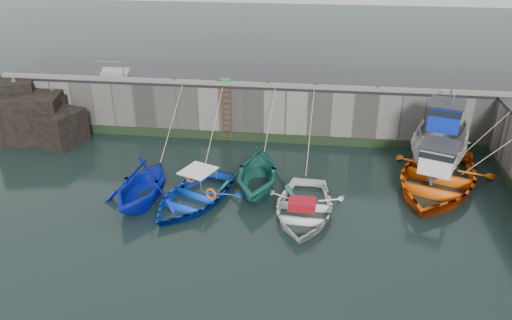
# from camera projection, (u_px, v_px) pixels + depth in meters

# --- Properties ---
(ground) EXTENTS (120.00, 120.00, 0.00)m
(ground) POSITION_uv_depth(u_px,v_px,m) (233.00, 246.00, 19.15)
(ground) COLOR black
(ground) RESTS_ON ground
(quay_back) EXTENTS (30.00, 5.00, 3.00)m
(quay_back) POSITION_uv_depth(u_px,v_px,m) (268.00, 101.00, 29.64)
(quay_back) COLOR slate
(quay_back) RESTS_ON ground
(road_back) EXTENTS (30.00, 5.00, 0.16)m
(road_back) POSITION_uv_depth(u_px,v_px,m) (268.00, 76.00, 28.94)
(road_back) COLOR black
(road_back) RESTS_ON quay_back
(kerb_back) EXTENTS (30.00, 0.30, 0.20)m
(kerb_back) POSITION_uv_depth(u_px,v_px,m) (264.00, 85.00, 26.77)
(kerb_back) COLOR slate
(kerb_back) RESTS_ON road_back
(algae_back) EXTENTS (30.00, 0.08, 0.50)m
(algae_back) POSITION_uv_depth(u_px,v_px,m) (263.00, 138.00, 27.92)
(algae_back) COLOR black
(algae_back) RESTS_ON ground
(rock_outcrop) EXTENTS (5.85, 4.24, 3.41)m
(rock_outcrop) POSITION_uv_depth(u_px,v_px,m) (35.00, 116.00, 28.20)
(rock_outcrop) COLOR black
(rock_outcrop) RESTS_ON ground
(ladder) EXTENTS (0.51, 0.08, 3.20)m
(ladder) POSITION_uv_depth(u_px,v_px,m) (227.00, 114.00, 27.52)
(ladder) COLOR #3F1E0F
(ladder) RESTS_ON ground
(boat_near_white) EXTENTS (4.15, 4.69, 2.29)m
(boat_near_white) POSITION_uv_depth(u_px,v_px,m) (143.00, 201.00, 22.14)
(boat_near_white) COLOR #0C1DB9
(boat_near_white) RESTS_ON ground
(boat_near_white_rope) EXTENTS (0.04, 5.39, 3.10)m
(boat_near_white_rope) POSITION_uv_depth(u_px,v_px,m) (173.00, 155.00, 26.48)
(boat_near_white_rope) COLOR tan
(boat_near_white_rope) RESTS_ON ground
(boat_near_blue) EXTENTS (5.30, 6.10, 1.06)m
(boat_near_blue) POSITION_uv_depth(u_px,v_px,m) (193.00, 202.00, 22.10)
(boat_near_blue) COLOR #0C3FBF
(boat_near_blue) RESTS_ON ground
(boat_near_blue_rope) EXTENTS (0.04, 5.19, 3.10)m
(boat_near_blue_rope) POSITION_uv_depth(u_px,v_px,m) (214.00, 156.00, 26.33)
(boat_near_blue_rope) COLOR tan
(boat_near_blue_rope) RESTS_ON ground
(boat_near_blacktrim) EXTENTS (3.94, 4.57, 2.40)m
(boat_near_blacktrim) POSITION_uv_depth(u_px,v_px,m) (257.00, 189.00, 23.11)
(boat_near_blacktrim) COLOR #1A5D53
(boat_near_blacktrim) RESTS_ON ground
(boat_near_blacktrim_rope) EXTENTS (0.04, 3.98, 3.10)m
(boat_near_blacktrim_rope) POSITION_uv_depth(u_px,v_px,m) (267.00, 153.00, 26.68)
(boat_near_blacktrim_rope) COLOR tan
(boat_near_blacktrim_rope) RESTS_ON ground
(boat_near_navy) EXTENTS (3.91, 5.30, 1.06)m
(boat_near_navy) POSITION_uv_depth(u_px,v_px,m) (303.00, 213.00, 21.24)
(boat_near_navy) COLOR white
(boat_near_navy) RESTS_ON ground
(boat_near_navy_rope) EXTENTS (0.04, 5.49, 3.10)m
(boat_near_navy_rope) POSITION_uv_depth(u_px,v_px,m) (307.00, 163.00, 25.62)
(boat_near_navy_rope) COLOR tan
(boat_near_navy_rope) RESTS_ON ground
(boat_far_white) EXTENTS (4.57, 7.44, 5.69)m
(boat_far_white) POSITION_uv_depth(u_px,v_px,m) (440.00, 147.00, 24.69)
(boat_far_white) COLOR silver
(boat_far_white) RESTS_ON ground
(boat_far_orange) EXTENTS (7.37, 8.52, 4.48)m
(boat_far_orange) POSITION_uv_depth(u_px,v_px,m) (436.00, 178.00, 23.14)
(boat_far_orange) COLOR #ED5A0C
(boat_far_orange) RESTS_ON ground
(fish_crate) EXTENTS (0.57, 0.45, 0.29)m
(fish_crate) POSITION_uv_depth(u_px,v_px,m) (225.00, 82.00, 27.13)
(fish_crate) COLOR #167D33
(fish_crate) RESTS_ON road_back
(railing) EXTENTS (1.60, 1.05, 1.00)m
(railing) POSITION_uv_depth(u_px,v_px,m) (115.00, 72.00, 28.70)
(railing) COLOR #A5A8AD
(railing) RESTS_ON road_back
(bollard_a) EXTENTS (0.18, 0.18, 0.28)m
(bollard_a) POSITION_uv_depth(u_px,v_px,m) (174.00, 80.00, 27.41)
(bollard_a) COLOR #3F1E0F
(bollard_a) RESTS_ON road_back
(bollard_b) EXTENTS (0.18, 0.18, 0.28)m
(bollard_b) POSITION_uv_depth(u_px,v_px,m) (218.00, 82.00, 27.13)
(bollard_b) COLOR #3F1E0F
(bollard_b) RESTS_ON road_back
(bollard_c) EXTENTS (0.18, 0.18, 0.28)m
(bollard_c) POSITION_uv_depth(u_px,v_px,m) (268.00, 84.00, 26.82)
(bollard_c) COLOR #3F1E0F
(bollard_c) RESTS_ON road_back
(bollard_d) EXTENTS (0.18, 0.18, 0.28)m
(bollard_d) POSITION_uv_depth(u_px,v_px,m) (316.00, 86.00, 26.52)
(bollard_d) COLOR #3F1E0F
(bollard_d) RESTS_ON road_back
(bollard_e) EXTENTS (0.18, 0.18, 0.28)m
(bollard_e) POSITION_uv_depth(u_px,v_px,m) (377.00, 88.00, 26.16)
(bollard_e) COLOR #3F1E0F
(bollard_e) RESTS_ON road_back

